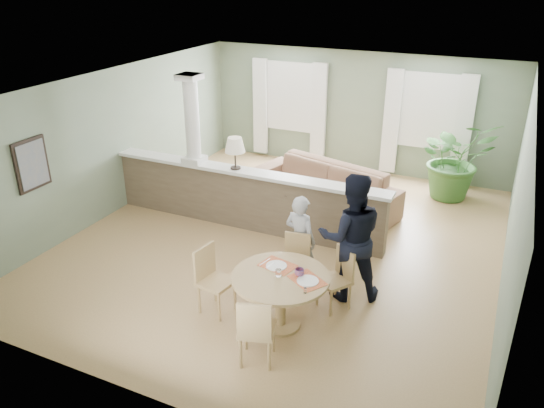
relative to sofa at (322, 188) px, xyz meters
The scene contains 12 objects.
ground 1.58m from the sofa, 94.21° to the right, with size 8.00×8.00×0.00m, color tan.
room_shell 1.64m from the sofa, 99.00° to the right, with size 7.02×8.02×2.71m.
pony_wall 1.74m from the sofa, 129.81° to the right, with size 5.32×0.38×2.70m.
sofa is the anchor object (origin of this frame).
houseplant 2.82m from the sofa, 37.12° to the left, with size 1.49×1.29×1.66m, color #315E25.
dining_table 3.80m from the sofa, 78.05° to the right, with size 1.27×1.27×0.87m.
chair_far_boy 2.91m from the sofa, 77.57° to the right, with size 0.45×0.45×0.88m.
chair_far_man 3.24m from the sofa, 66.05° to the right, with size 0.55×0.55×0.87m.
chair_near 4.60m from the sofa, 79.73° to the right, with size 0.53×0.53×0.93m.
chair_side 3.78m from the sofa, 93.38° to the right, with size 0.49×0.49×0.95m.
child_person 2.68m from the sofa, 77.06° to the right, with size 0.51×0.34×1.41m, color #A8A8AD.
man_person 3.02m from the sofa, 62.64° to the right, with size 0.92×0.72×1.89m, color black.
Camera 1 is at (3.21, -7.50, 4.41)m, focal length 35.00 mm.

